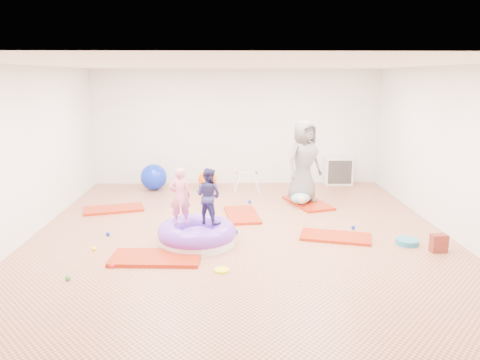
{
  "coord_description": "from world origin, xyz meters",
  "views": [
    {
      "loc": [
        -0.19,
        -7.44,
        2.62
      ],
      "look_at": [
        0.0,
        0.3,
        0.9
      ],
      "focal_mm": 35.0,
      "sensor_mm": 36.0,
      "label": 1
    }
  ],
  "objects": [
    {
      "name": "gym_mat_right",
      "position": [
        1.58,
        -0.13,
        0.02
      ],
      "size": [
        1.25,
        0.85,
        0.05
      ],
      "primitive_type": "cube",
      "rotation": [
        0.0,
        0.0,
        -0.27
      ],
      "color": "#9F2F13",
      "rests_on": "ground"
    },
    {
      "name": "cube_shelf",
      "position": [
        2.52,
        3.79,
        0.34
      ],
      "size": [
        0.67,
        0.33,
        0.67
      ],
      "color": "silver",
      "rests_on": "ground"
    },
    {
      "name": "adult_caregiver",
      "position": [
        1.37,
        2.05,
        0.9
      ],
      "size": [
        0.99,
        0.91,
        1.7
      ],
      "primitive_type": "imported",
      "rotation": [
        0.0,
        0.0,
        0.59
      ],
      "color": "slate",
      "rests_on": "gym_mat_rear_right"
    },
    {
      "name": "infant_play_gym",
      "position": [
        0.22,
        3.08,
        0.31
      ],
      "size": [
        0.61,
        0.58,
        0.47
      ],
      "rotation": [
        0.0,
        0.0,
        0.08
      ],
      "color": "silver",
      "rests_on": "ground"
    },
    {
      "name": "inflatable_cushion",
      "position": [
        -0.7,
        -0.34,
        0.15
      ],
      "size": [
        1.25,
        1.25,
        0.39
      ],
      "rotation": [
        0.0,
        0.0,
        -0.06
      ],
      "color": "silver",
      "rests_on": "ground"
    },
    {
      "name": "yellow_toy",
      "position": [
        -0.3,
        -1.44,
        0.02
      ],
      "size": [
        0.21,
        0.21,
        0.03
      ],
      "primitive_type": "cylinder",
      "color": "#F7FC14",
      "rests_on": "ground"
    },
    {
      "name": "room",
      "position": [
        0.0,
        0.0,
        1.4
      ],
      "size": [
        7.01,
        8.01,
        2.81
      ],
      "color": "tan",
      "rests_on": "ground"
    },
    {
      "name": "infant",
      "position": [
        1.28,
        1.79,
        0.17
      ],
      "size": [
        0.4,
        0.4,
        0.23
      ],
      "color": "#87B8CB",
      "rests_on": "gym_mat_rear_right"
    },
    {
      "name": "gym_mat_rear_right",
      "position": [
        1.47,
        1.97,
        0.03
      ],
      "size": [
        0.97,
        1.37,
        0.05
      ],
      "primitive_type": "cube",
      "rotation": [
        0.0,
        0.0,
        1.88
      ],
      "color": "#9F2F13",
      "rests_on": "ground"
    },
    {
      "name": "backpack",
      "position": [
        3.0,
        -0.79,
        0.14
      ],
      "size": [
        0.25,
        0.17,
        0.28
      ],
      "primitive_type": "cube",
      "rotation": [
        0.0,
        0.0,
        0.07
      ],
      "color": "#B62913",
      "rests_on": "ground"
    },
    {
      "name": "gym_mat_mid_left",
      "position": [
        -2.5,
        1.62,
        0.02
      ],
      "size": [
        1.27,
        0.88,
        0.05
      ],
      "primitive_type": "cube",
      "rotation": [
        0.0,
        0.0,
        0.29
      ],
      "color": "#9F2F13",
      "rests_on": "ground"
    },
    {
      "name": "exercise_ball_orange",
      "position": [
        -0.7,
        3.37,
        0.22
      ],
      "size": [
        0.45,
        0.45,
        0.45
      ],
      "primitive_type": "sphere",
      "color": "#F65C00",
      "rests_on": "ground"
    },
    {
      "name": "exercise_ball_blue",
      "position": [
        -1.95,
        3.33,
        0.31
      ],
      "size": [
        0.61,
        0.61,
        0.61
      ],
      "primitive_type": "sphere",
      "color": "#0D28C6",
      "rests_on": "ground"
    },
    {
      "name": "child_pink",
      "position": [
        -0.96,
        -0.28,
        0.82
      ],
      "size": [
        0.36,
        0.26,
        0.92
      ],
      "primitive_type": "imported",
      "rotation": [
        0.0,
        0.0,
        3.28
      ],
      "color": "pink",
      "rests_on": "inflatable_cushion"
    },
    {
      "name": "gym_mat_front_left",
      "position": [
        -1.26,
        -0.99,
        0.03
      ],
      "size": [
        1.33,
        0.71,
        0.05
      ],
      "primitive_type": "cube",
      "rotation": [
        0.0,
        0.0,
        -0.05
      ],
      "color": "#9F2F13",
      "rests_on": "ground"
    },
    {
      "name": "ball_pit_balls",
      "position": [
        -0.92,
        -0.14,
        0.04
      ],
      "size": [
        4.37,
        3.81,
        0.07
      ],
      "color": "#F7FC14",
      "rests_on": "ground"
    },
    {
      "name": "balance_disc",
      "position": [
        2.65,
        -0.44,
        0.04
      ],
      "size": [
        0.37,
        0.37,
        0.08
      ],
      "primitive_type": "cylinder",
      "color": "teal",
      "rests_on": "ground"
    },
    {
      "name": "child_navy",
      "position": [
        -0.52,
        -0.25,
        0.82
      ],
      "size": [
        0.56,
        0.52,
        0.91
      ],
      "primitive_type": "imported",
      "rotation": [
        0.0,
        0.0,
        2.6
      ],
      "color": "navy",
      "rests_on": "inflatable_cushion"
    },
    {
      "name": "gym_mat_center_back",
      "position": [
        0.06,
        1.16,
        0.02
      ],
      "size": [
        0.71,
        1.21,
        0.05
      ],
      "primitive_type": "cube",
      "rotation": [
        0.0,
        0.0,
        1.69
      ],
      "color": "#9F2F13",
      "rests_on": "ground"
    }
  ]
}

